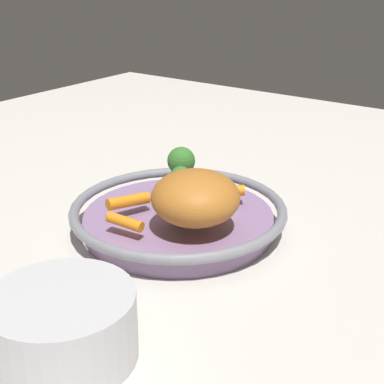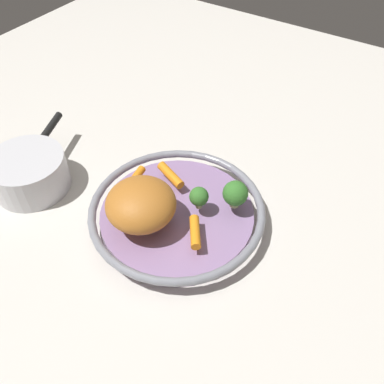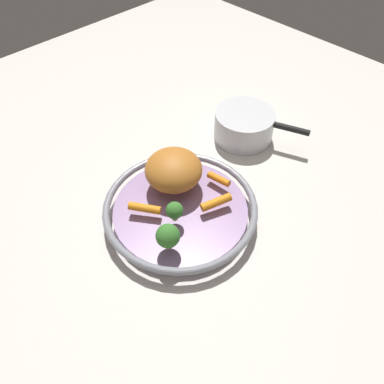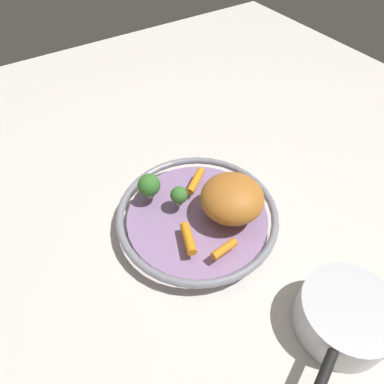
{
  "view_description": "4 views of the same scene",
  "coord_description": "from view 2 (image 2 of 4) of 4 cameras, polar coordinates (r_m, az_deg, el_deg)",
  "views": [
    {
      "loc": [
        0.64,
        0.49,
        0.4
      ],
      "look_at": [
        -0.02,
        0.01,
        0.06
      ],
      "focal_mm": 52.78,
      "sensor_mm": 36.0,
      "label": 1
    },
    {
      "loc": [
        -0.31,
        0.43,
        0.64
      ],
      "look_at": [
        -0.02,
        -0.02,
        0.08
      ],
      "focal_mm": 38.77,
      "sensor_mm": 36.0,
      "label": 2
    },
    {
      "loc": [
        -0.36,
        -0.4,
        0.68
      ],
      "look_at": [
        0.02,
        -0.02,
        0.08
      ],
      "focal_mm": 35.8,
      "sensor_mm": 36.0,
      "label": 3
    },
    {
      "loc": [
        0.37,
        -0.25,
        0.6
      ],
      "look_at": [
        -0.02,
        0.0,
        0.08
      ],
      "focal_mm": 31.79,
      "sensor_mm": 36.0,
      "label": 4
    }
  ],
  "objects": [
    {
      "name": "broccoli_floret_small",
      "position": [
        0.77,
        0.96,
        -0.66
      ],
      "size": [
        0.04,
        0.04,
        0.05
      ],
      "color": "#9AA666",
      "rests_on": "serving_bowl"
    },
    {
      "name": "roast_chicken_piece",
      "position": [
        0.75,
        -7.05,
        -1.66
      ],
      "size": [
        0.18,
        0.18,
        0.08
      ],
      "primitive_type": "ellipsoid",
      "rotation": [
        0.0,
        0.0,
        0.93
      ],
      "color": "#B56A26",
      "rests_on": "serving_bowl"
    },
    {
      "name": "baby_carrot_center",
      "position": [
        0.84,
        -2.95,
        2.34
      ],
      "size": [
        0.07,
        0.04,
        0.02
      ],
      "primitive_type": "cylinder",
      "rotation": [
        1.5,
        0.0,
        1.22
      ],
      "color": "orange",
      "rests_on": "serving_bowl"
    },
    {
      "name": "broccoli_floret_edge",
      "position": [
        0.78,
        5.98,
        -0.23
      ],
      "size": [
        0.05,
        0.05,
        0.06
      ],
      "color": "#99A766",
      "rests_on": "serving_bowl"
    },
    {
      "name": "serving_bowl",
      "position": [
        0.81,
        -2.06,
        -2.99
      ],
      "size": [
        0.34,
        0.34,
        0.05
      ],
      "color": "#8E709E",
      "rests_on": "ground_plane"
    },
    {
      "name": "baby_carrot_back",
      "position": [
        0.84,
        -7.81,
        1.96
      ],
      "size": [
        0.02,
        0.06,
        0.02
      ],
      "primitive_type": "cylinder",
      "rotation": [
        1.65,
        0.0,
        3.26
      ],
      "color": "orange",
      "rests_on": "serving_bowl"
    },
    {
      "name": "baby_carrot_left",
      "position": [
        0.74,
        0.42,
        -5.52
      ],
      "size": [
        0.05,
        0.07,
        0.02
      ],
      "primitive_type": "cylinder",
      "rotation": [
        1.61,
        0.0,
        0.62
      ],
      "color": "orange",
      "rests_on": "serving_bowl"
    },
    {
      "name": "saucepan",
      "position": [
        0.93,
        -21.46,
        2.54
      ],
      "size": [
        0.16,
        0.24,
        0.08
      ],
      "color": "silver",
      "rests_on": "ground_plane"
    },
    {
      "name": "ground_plane",
      "position": [
        0.83,
        -2.02,
        -4.1
      ],
      "size": [
        1.92,
        1.92,
        0.0
      ],
      "primitive_type": "plane",
      "color": "beige"
    }
  ]
}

